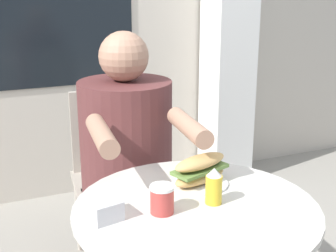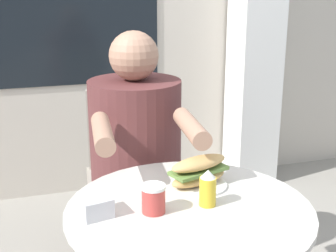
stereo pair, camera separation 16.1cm
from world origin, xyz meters
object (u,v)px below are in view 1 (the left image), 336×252
object	(u,v)px
sandwich_on_plate	(200,171)
drink_cup	(162,199)
condiment_bottle	(214,186)
seated_diner	(129,190)
diner_chair	(109,161)

from	to	relation	value
sandwich_on_plate	drink_cup	distance (m)	0.25
condiment_bottle	drink_cup	bearing A→B (deg)	178.89
condiment_bottle	seated_diner	bearing A→B (deg)	97.72
seated_diner	sandwich_on_plate	bearing A→B (deg)	109.42
seated_diner	drink_cup	bearing A→B (deg)	87.38
diner_chair	condiment_bottle	size ratio (longest dim) A/B	7.27
seated_diner	condiment_bottle	distance (m)	0.66
seated_diner	sandwich_on_plate	size ratio (longest dim) A/B	5.05
diner_chair	drink_cup	xyz separation A→B (m)	(-0.11, -0.95, 0.23)
diner_chair	sandwich_on_plate	bearing A→B (deg)	102.77
condiment_bottle	sandwich_on_plate	bearing A→B (deg)	79.91
seated_diner	condiment_bottle	xyz separation A→B (m)	(0.08, -0.60, 0.26)
drink_cup	condiment_bottle	bearing A→B (deg)	-1.11
diner_chair	sandwich_on_plate	distance (m)	0.85
sandwich_on_plate	condiment_bottle	bearing A→B (deg)	-100.09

